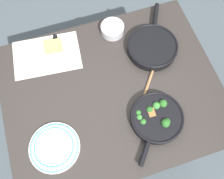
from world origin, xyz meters
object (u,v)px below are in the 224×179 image
at_px(skillet_eggs, 152,47).
at_px(cheese_block, 53,47).
at_px(prep_bowl_steel, 112,29).
at_px(grater_knife, 54,48).
at_px(dinner_plate_stack, 54,147).
at_px(wooden_spoon, 152,74).
at_px(skillet_broccoli, 156,118).

relative_size(skillet_eggs, cheese_block, 4.01).
relative_size(skillet_eggs, prep_bowl_steel, 3.06).
relative_size(grater_knife, dinner_plate_stack, 0.94).
relative_size(skillet_eggs, grater_knife, 1.76).
xyz_separation_m(cheese_block, dinner_plate_stack, (-0.12, -0.54, -0.01)).
xyz_separation_m(skillet_eggs, cheese_block, (-0.52, 0.17, -0.00)).
bearing_deg(grater_knife, dinner_plate_stack, 6.71).
bearing_deg(wooden_spoon, cheese_block, 93.40).
height_order(skillet_broccoli, grater_knife, skillet_broccoli).
height_order(cheese_block, dinner_plate_stack, cheese_block).
bearing_deg(skillet_eggs, grater_knife, 98.71).
distance_m(skillet_broccoli, dinner_plate_stack, 0.51).
height_order(skillet_eggs, dinner_plate_stack, skillet_eggs).
relative_size(wooden_spoon, dinner_plate_stack, 1.38).
bearing_deg(wooden_spoon, skillet_broccoli, -158.55).
xyz_separation_m(wooden_spoon, prep_bowl_steel, (-0.11, 0.33, 0.02)).
bearing_deg(prep_bowl_steel, wooden_spoon, -70.86).
relative_size(skillet_eggs, wooden_spoon, 1.20).
height_order(skillet_broccoli, prep_bowl_steel, skillet_broccoli).
relative_size(skillet_eggs, dinner_plate_stack, 1.66).
bearing_deg(cheese_block, prep_bowl_steel, 1.47).
xyz_separation_m(cheese_block, prep_bowl_steel, (0.35, 0.01, 0.00)).
height_order(cheese_block, prep_bowl_steel, same).
bearing_deg(wooden_spoon, dinner_plate_stack, 148.52).
distance_m(grater_knife, dinner_plate_stack, 0.55).
bearing_deg(dinner_plate_stack, wooden_spoon, 20.50).
distance_m(skillet_eggs, grater_knife, 0.55).
relative_size(skillet_broccoli, cheese_block, 3.22).
xyz_separation_m(skillet_broccoli, grater_knife, (-0.39, 0.56, -0.02)).
distance_m(skillet_broccoli, cheese_block, 0.68).
xyz_separation_m(skillet_broccoli, prep_bowl_steel, (-0.04, 0.57, -0.00)).
bearing_deg(dinner_plate_stack, grater_knife, 77.32).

